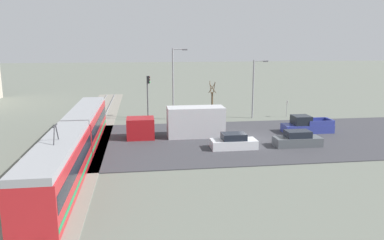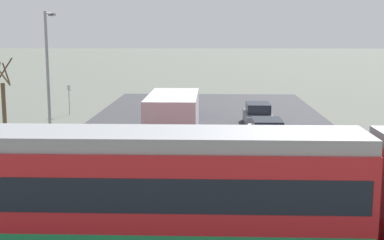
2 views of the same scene
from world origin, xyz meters
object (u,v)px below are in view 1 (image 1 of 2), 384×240
pickup_truck (306,126)px  sedan_car_0 (297,140)px  traffic_light_pole (148,92)px  light_rail_tram (75,141)px  box_truck (182,123)px  sedan_car_1 (234,142)px  street_lamp_near_crossing (174,79)px  street_tree (212,101)px  street_lamp_mid_block (255,85)px  no_parking_sign (287,107)px

pickup_truck → sedan_car_0: bearing=147.7°
traffic_light_pole → light_rail_tram: bearing=158.0°
box_truck → pickup_truck: 13.87m
light_rail_tram → sedan_car_0: light_rail_tram is taller
box_truck → pickup_truck: bearing=-89.4°
sedan_car_1 → traffic_light_pole: traffic_light_pole is taller
box_truck → traffic_light_pole: traffic_light_pole is taller
box_truck → street_lamp_near_crossing: bearing=-0.6°
street_tree → pickup_truck: bearing=-138.9°
light_rail_tram → traffic_light_pole: bearing=-22.0°
street_tree → street_lamp_mid_block: size_ratio=0.64×
sedan_car_1 → no_parking_sign: 17.75m
light_rail_tram → street_lamp_near_crossing: street_lamp_near_crossing is taller
traffic_light_pole → street_lamp_mid_block: (-0.32, -13.92, 0.77)m
street_lamp_near_crossing → traffic_light_pole: bearing=94.5°
street_tree → street_lamp_mid_block: 5.99m
box_truck → street_tree: street_tree is taller
box_truck → sedan_car_1: size_ratio=2.37×
box_truck → street_lamp_near_crossing: (9.67, -0.09, 3.68)m
light_rail_tram → box_truck: light_rail_tram is taller
street_lamp_mid_block → no_parking_sign: 5.45m
street_lamp_near_crossing → street_lamp_mid_block: 10.55m
street_tree → no_parking_sign: bearing=-96.6°
light_rail_tram → sedan_car_1: light_rail_tram is taller
pickup_truck → sedan_car_1: 10.91m
pickup_truck → box_truck: bearing=90.6°
sedan_car_1 → street_lamp_mid_block: size_ratio=0.56×
light_rail_tram → traffic_light_pole: traffic_light_pole is taller
sedan_car_1 → street_lamp_near_crossing: bearing=-164.2°
light_rail_tram → street_lamp_mid_block: street_lamp_mid_block is taller
light_rail_tram → sedan_car_0: 20.47m
light_rail_tram → box_truck: size_ratio=2.71×
street_tree → street_lamp_near_crossing: 5.89m
sedan_car_0 → street_tree: size_ratio=0.92×
traffic_light_pole → no_parking_sign: traffic_light_pole is taller
street_tree → sedan_car_1: bearing=176.6°
street_lamp_mid_block → no_parking_sign: (-0.11, -4.51, -3.06)m
sedan_car_0 → street_lamp_near_crossing: 18.64m
light_rail_tram → pickup_truck: size_ratio=5.05×
street_tree → no_parking_sign: street_tree is taller
pickup_truck → street_lamp_near_crossing: bearing=55.3°
street_lamp_near_crossing → light_rail_tram: bearing=148.7°
light_rail_tram → traffic_light_pole: 17.46m
pickup_truck → no_parking_sign: 8.95m
box_truck → light_rail_tram: bearing=124.2°
light_rail_tram → street_lamp_mid_block: bearing=-52.4°
sedan_car_0 → street_lamp_near_crossing: street_lamp_near_crossing is taller
sedan_car_0 → street_lamp_mid_block: size_ratio=0.59×
street_tree → no_parking_sign: (-1.15, -9.97, -0.82)m
sedan_car_0 → traffic_light_pole: bearing=-136.2°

